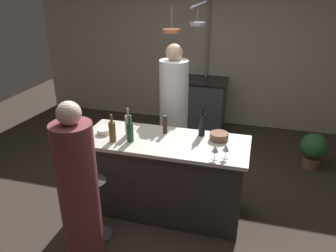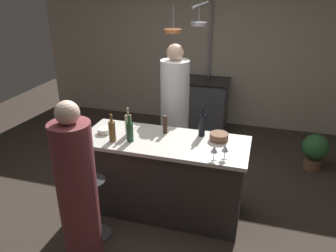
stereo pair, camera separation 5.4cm
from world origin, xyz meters
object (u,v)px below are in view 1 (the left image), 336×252
Objects in this scene: wine_bottle_green at (130,132)px; wine_bottle_white at (128,125)px; stove_range at (202,104)px; wine_glass_near_left_guest at (215,149)px; guest_left at (79,197)px; mixing_bowl_wooden at (219,136)px; wine_bottle_amber at (112,131)px; pepper_mill at (165,125)px; wine_bottle_dark at (202,125)px; mixing_bowl_ceramic at (104,131)px; bar_stool_left at (96,206)px; potted_plant at (313,149)px; wine_glass_by_chef at (226,148)px; chef at (174,116)px.

wine_bottle_green is 0.93× the size of wine_bottle_white.
stove_range is 6.10× the size of wine_glass_near_left_guest.
mixing_bowl_wooden is (1.05, 1.14, 0.18)m from guest_left.
wine_bottle_white is 0.22m from wine_bottle_amber.
pepper_mill is at bearing 144.37° from wine_glass_near_left_guest.
guest_left is at bearing -125.22° from wine_bottle_dark.
mixing_bowl_wooden is 1.35× the size of mixing_bowl_ceramic.
stove_range is 2.74m from wine_bottle_amber.
mixing_bowl_wooden is (0.60, -0.01, -0.07)m from pepper_mill.
wine_bottle_green is (0.21, 0.50, 0.64)m from bar_stool_left.
pepper_mill reaches higher than bar_stool_left.
wine_glass_near_left_guest is at bearing -35.63° from pepper_mill.
wine_bottle_white is at bearing 8.72° from mixing_bowl_ceramic.
wine_bottle_dark is at bearing -138.12° from potted_plant.
wine_glass_by_chef is 0.99× the size of mixing_bowl_ceramic.
wine_glass_by_chef is (0.31, -0.45, -0.02)m from wine_bottle_dark.
wine_glass_by_chef reaches higher than bar_stool_left.
pepper_mill is at bearing -172.48° from wine_bottle_dark.
pepper_mill reaches higher than potted_plant.
wine_bottle_dark is 1.05× the size of wine_bottle_white.
mixing_bowl_ceramic is (-0.28, -0.04, -0.09)m from wine_bottle_white.
wine_bottle_amber is at bearing 177.77° from wine_glass_by_chef.
guest_left reaches higher than mixing_bowl_ceramic.
pepper_mill reaches higher than mixing_bowl_ceramic.
stove_range is at bearing 78.89° from wine_bottle_amber.
guest_left is 0.99m from mixing_bowl_ceramic.
bar_stool_left reaches higher than potted_plant.
bar_stool_left is at bearing -105.38° from chef.
wine_bottle_dark reaches higher than stove_range.
bar_stool_left is 1.40m from wine_bottle_dark.
pepper_mill reaches higher than mixing_bowl_wooden.
guest_left is at bearing -146.84° from wine_glass_by_chef.
wine_bottle_amber is (-0.03, 0.80, 0.26)m from guest_left.
wine_bottle_white is at bearing -165.24° from wine_bottle_dark.
pepper_mill is 0.68m from mixing_bowl_ceramic.
wine_bottle_white is (-0.41, -2.43, 0.58)m from stove_range.
wine_glass_near_left_guest is (-0.09, -0.05, 0.00)m from wine_glass_by_chef.
wine_bottle_green reaches higher than wine_glass_by_chef.
wine_bottle_green is at bearing 17.39° from wine_bottle_amber.
bar_stool_left is 2.32× the size of wine_bottle_green.
wine_bottle_dark is (0.70, 0.34, 0.02)m from wine_bottle_green.
wine_glass_near_left_guest reaches higher than mixing_bowl_ceramic.
wine_glass_near_left_guest reaches higher than bar_stool_left.
pepper_mill is 0.81m from wine_glass_by_chef.
guest_left is at bearing -80.22° from bar_stool_left.
guest_left is at bearing -87.68° from wine_bottle_amber.
pepper_mill is 1.44× the size of wine_glass_near_left_guest.
pepper_mill reaches higher than wine_glass_by_chef.
chef is at bearing 133.21° from mixing_bowl_wooden.
stove_range is 2.81m from wine_glass_by_chef.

